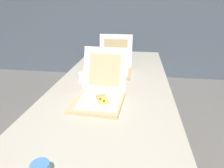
{
  "coord_description": "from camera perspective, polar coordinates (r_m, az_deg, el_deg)",
  "views": [
    {
      "loc": [
        0.21,
        -0.88,
        1.37
      ],
      "look_at": [
        0.02,
        0.48,
        0.79
      ],
      "focal_mm": 30.81,
      "sensor_mm": 36.0,
      "label": 1
    }
  ],
  "objects": [
    {
      "name": "pizza_box_front",
      "position": [
        1.35,
        -3.72,
        -3.13
      ],
      "size": [
        0.36,
        0.47,
        0.34
      ],
      "rotation": [
        0.0,
        0.0,
        -0.06
      ],
      "color": "tan",
      "rests_on": "table"
    },
    {
      "name": "pizza_box_middle",
      "position": [
        1.9,
        0.62,
        4.85
      ],
      "size": [
        0.34,
        0.38,
        0.35
      ],
      "rotation": [
        0.0,
        0.0,
        0.01
      ],
      "color": "tan",
      "rests_on": "table"
    },
    {
      "name": "table",
      "position": [
        1.7,
        0.18,
        -0.8
      ],
      "size": [
        0.97,
        2.39,
        0.73
      ],
      "color": "#BCB29E",
      "rests_on": "ground"
    },
    {
      "name": "wall_back",
      "position": [
        3.79,
        5.2,
        21.65
      ],
      "size": [
        10.0,
        0.1,
        2.6
      ],
      "primitive_type": "cube",
      "color": "#4C5660",
      "rests_on": "ground"
    },
    {
      "name": "cup_white_mid",
      "position": [
        1.74,
        -9.16,
        2.21
      ],
      "size": [
        0.05,
        0.05,
        0.07
      ],
      "primitive_type": "cylinder",
      "color": "white",
      "rests_on": "table"
    },
    {
      "name": "cup_white_far",
      "position": [
        2.1,
        -5.09,
        6.08
      ],
      "size": [
        0.05,
        0.05,
        0.07
      ],
      "primitive_type": "cylinder",
      "color": "white",
      "rests_on": "table"
    }
  ]
}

